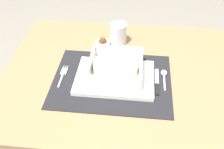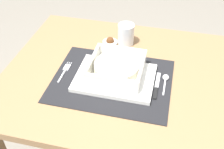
{
  "view_description": "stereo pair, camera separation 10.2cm",
  "coord_description": "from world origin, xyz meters",
  "px_view_note": "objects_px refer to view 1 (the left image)",
  "views": [
    {
      "loc": [
        0.05,
        -0.82,
        1.4
      ],
      "look_at": [
        -0.03,
        -0.05,
        0.74
      ],
      "focal_mm": 44.46,
      "sensor_mm": 36.0,
      "label": 1
    },
    {
      "loc": [
        0.15,
        -0.81,
        1.4
      ],
      "look_at": [
        -0.03,
        -0.05,
        0.74
      ],
      "focal_mm": 44.46,
      "sensor_mm": 36.0,
      "label": 2
    }
  ],
  "objects_px": {
    "dining_table": "(120,92)",
    "drinking_glass": "(118,34)",
    "spoon": "(164,75)",
    "butter_knife": "(157,83)",
    "condiment_saucer": "(103,42)",
    "porridge_bowl": "(116,68)",
    "fork": "(63,74)"
  },
  "relations": [
    {
      "from": "butter_knife",
      "to": "condiment_saucer",
      "type": "height_order",
      "value": "condiment_saucer"
    },
    {
      "from": "porridge_bowl",
      "to": "spoon",
      "type": "xyz_separation_m",
      "value": [
        0.18,
        0.02,
        -0.03
      ]
    },
    {
      "from": "porridge_bowl",
      "to": "spoon",
      "type": "relative_size",
      "value": 1.75
    },
    {
      "from": "spoon",
      "to": "condiment_saucer",
      "type": "bearing_deg",
      "value": 144.99
    },
    {
      "from": "dining_table",
      "to": "drinking_glass",
      "type": "xyz_separation_m",
      "value": [
        -0.03,
        0.21,
        0.15
      ]
    },
    {
      "from": "dining_table",
      "to": "fork",
      "type": "xyz_separation_m",
      "value": [
        -0.22,
        -0.04,
        0.11
      ]
    },
    {
      "from": "butter_knife",
      "to": "drinking_glass",
      "type": "height_order",
      "value": "drinking_glass"
    },
    {
      "from": "spoon",
      "to": "dining_table",
      "type": "bearing_deg",
      "value": 179.56
    },
    {
      "from": "condiment_saucer",
      "to": "dining_table",
      "type": "bearing_deg",
      "value": -63.03
    },
    {
      "from": "spoon",
      "to": "drinking_glass",
      "type": "xyz_separation_m",
      "value": [
        -0.19,
        0.21,
        0.04
      ]
    },
    {
      "from": "porridge_bowl",
      "to": "drinking_glass",
      "type": "height_order",
      "value": "drinking_glass"
    },
    {
      "from": "fork",
      "to": "spoon",
      "type": "relative_size",
      "value": 1.15
    },
    {
      "from": "spoon",
      "to": "butter_knife",
      "type": "distance_m",
      "value": 0.06
    },
    {
      "from": "drinking_glass",
      "to": "spoon",
      "type": "bearing_deg",
      "value": -47.53
    },
    {
      "from": "dining_table",
      "to": "fork",
      "type": "relative_size",
      "value": 7.08
    },
    {
      "from": "drinking_glass",
      "to": "condiment_saucer",
      "type": "height_order",
      "value": "drinking_glass"
    },
    {
      "from": "spoon",
      "to": "butter_knife",
      "type": "bearing_deg",
      "value": -117.98
    },
    {
      "from": "dining_table",
      "to": "porridge_bowl",
      "type": "xyz_separation_m",
      "value": [
        -0.02,
        -0.02,
        0.15
      ]
    },
    {
      "from": "porridge_bowl",
      "to": "dining_table",
      "type": "bearing_deg",
      "value": 53.45
    },
    {
      "from": "porridge_bowl",
      "to": "butter_knife",
      "type": "distance_m",
      "value": 0.16
    },
    {
      "from": "condiment_saucer",
      "to": "porridge_bowl",
      "type": "bearing_deg",
      "value": -69.96
    },
    {
      "from": "porridge_bowl",
      "to": "condiment_saucer",
      "type": "height_order",
      "value": "porridge_bowl"
    },
    {
      "from": "drinking_glass",
      "to": "condiment_saucer",
      "type": "xyz_separation_m",
      "value": [
        -0.07,
        -0.02,
        -0.03
      ]
    },
    {
      "from": "butter_knife",
      "to": "condiment_saucer",
      "type": "distance_m",
      "value": 0.33
    },
    {
      "from": "drinking_glass",
      "to": "dining_table",
      "type": "bearing_deg",
      "value": -82.05
    },
    {
      "from": "porridge_bowl",
      "to": "fork",
      "type": "height_order",
      "value": "porridge_bowl"
    },
    {
      "from": "dining_table",
      "to": "porridge_bowl",
      "type": "distance_m",
      "value": 0.15
    },
    {
      "from": "fork",
      "to": "butter_knife",
      "type": "height_order",
      "value": "butter_knife"
    },
    {
      "from": "dining_table",
      "to": "condiment_saucer",
      "type": "height_order",
      "value": "condiment_saucer"
    },
    {
      "from": "porridge_bowl",
      "to": "fork",
      "type": "bearing_deg",
      "value": -175.97
    },
    {
      "from": "porridge_bowl",
      "to": "condiment_saucer",
      "type": "distance_m",
      "value": 0.23
    },
    {
      "from": "spoon",
      "to": "drinking_glass",
      "type": "bearing_deg",
      "value": 133.92
    }
  ]
}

